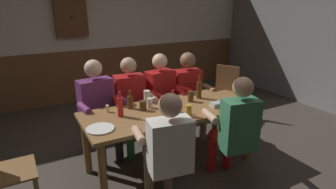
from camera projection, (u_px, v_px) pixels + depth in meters
The scene contains 25 objects.
ground_plane at pixel (170, 164), 3.48m from camera, with size 7.94×7.94×0.00m, color #423A33.
back_wall_upper at pixel (95, 6), 5.32m from camera, with size 6.62×0.12×1.59m, color beige.
back_wall_wainscot at pixel (101, 73), 5.74m from camera, with size 6.62×0.12×1.01m, color brown.
dining_table at pixel (171, 117), 3.26m from camera, with size 1.99×0.81×0.74m.
person_0 at pixel (99, 105), 3.47m from camera, with size 0.59×0.54×1.25m.
person_1 at pixel (131, 100), 3.67m from camera, with size 0.55×0.57×1.23m.
person_2 at pixel (163, 95), 3.88m from camera, with size 0.56×0.58×1.24m.
person_3 at pixel (189, 90), 4.08m from camera, with size 0.55×0.57×1.22m.
person_4 at pixel (167, 147), 2.56m from camera, with size 0.56×0.57×1.19m.
person_5 at pixel (235, 128), 2.92m from camera, with size 0.54×0.56×1.23m.
chair_empty_near_left at pixel (224, 91), 4.72m from camera, with size 0.60×0.60×0.88m.
table_candle at pixel (107, 109), 3.13m from camera, with size 0.04×0.04×0.08m, color #F9E08C.
condiment_caddy at pixel (217, 104), 3.29m from camera, with size 0.14×0.10×0.05m, color #B2B7BC.
plate_0 at pixel (167, 104), 3.36m from camera, with size 0.20×0.20×0.01m, color white.
plate_1 at pixel (100, 129), 2.72m from camera, with size 0.27×0.27×0.01m, color white.
bottle_0 at pixel (173, 103), 3.12m from camera, with size 0.06×0.06×0.25m.
bottle_1 at pixel (120, 107), 2.99m from camera, with size 0.06×0.06×0.28m.
bottle_2 at pixel (130, 102), 3.22m from camera, with size 0.06×0.06×0.22m.
bottle_3 at pixel (199, 89), 3.55m from camera, with size 0.06×0.06×0.30m.
pint_glass_0 at pixel (191, 96), 3.44m from camera, with size 0.07×0.07×0.13m, color #4C2D19.
pint_glass_1 at pixel (147, 96), 3.41m from camera, with size 0.08×0.08×0.15m, color white.
pint_glass_2 at pixel (189, 111), 3.00m from camera, with size 0.07×0.07×0.13m, color gold.
pint_glass_3 at pixel (143, 106), 3.17m from camera, with size 0.08×0.08×0.11m, color #4C2D19.
pint_glass_4 at pixel (150, 103), 3.24m from camera, with size 0.06×0.06×0.12m, color white.
wall_dart_cabinet at pixel (71, 17), 5.05m from camera, with size 0.56×0.15×0.70m.
Camera 1 is at (-1.46, -2.64, 1.93)m, focal length 30.18 mm.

